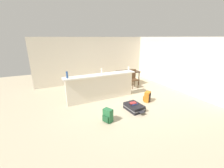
{
  "coord_description": "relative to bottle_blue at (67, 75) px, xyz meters",
  "views": [
    {
      "loc": [
        -2.77,
        -4.76,
        2.49
      ],
      "look_at": [
        -0.23,
        0.46,
        0.6
      ],
      "focal_mm": 23.22,
      "sensor_mm": 36.0,
      "label": 1
    }
  ],
  "objects": [
    {
      "name": "bar_countertop",
      "position": [
        1.3,
        -0.0,
        -0.15
      ],
      "size": [
        2.96,
        0.4,
        0.05
      ],
      "primitive_type": "cube",
      "color": "white",
      "rests_on": "partition_half_wall"
    },
    {
      "name": "bottle_blue",
      "position": [
        0.0,
        0.0,
        0.0
      ],
      "size": [
        0.07,
        0.07,
        0.24
      ],
      "primitive_type": "cylinder",
      "color": "#284C89",
      "rests_on": "bar_countertop"
    },
    {
      "name": "backpack_green",
      "position": [
        0.84,
        -1.64,
        -1.0
      ],
      "size": [
        0.32,
        0.33,
        0.42
      ],
      "color": "#286B3D",
      "rests_on": "ground_plane"
    },
    {
      "name": "suitcase_flat_black",
      "position": [
        1.99,
        -1.37,
        -1.1
      ],
      "size": [
        0.54,
        0.85,
        0.22
      ],
      "color": "black",
      "rests_on": "ground_plane"
    },
    {
      "name": "book_stack",
      "position": [
        1.98,
        -1.34,
        -0.96
      ],
      "size": [
        0.26,
        0.2,
        0.06
      ],
      "color": "#334C99",
      "rests_on": "suitcase_flat_black"
    },
    {
      "name": "bottle_white",
      "position": [
        1.32,
        -0.04,
        -0.0
      ],
      "size": [
        0.06,
        0.06,
        0.24
      ],
      "primitive_type": "cylinder",
      "color": "silver",
      "rests_on": "bar_countertop"
    },
    {
      "name": "partition_half_wall",
      "position": [
        1.3,
        -0.0,
        -0.69
      ],
      "size": [
        2.8,
        0.2,
        1.04
      ],
      "primitive_type": "cube",
      "color": "silver",
      "rests_on": "ground_plane"
    },
    {
      "name": "dining_table",
      "position": [
        3.36,
        1.27,
        -0.56
      ],
      "size": [
        1.1,
        0.8,
        0.74
      ],
      "color": "#332319",
      "rests_on": "ground_plane"
    },
    {
      "name": "ground_plane",
      "position": [
        2.02,
        -0.45,
        -1.23
      ],
      "size": [
        13.0,
        13.0,
        0.05
      ],
      "primitive_type": "cube",
      "color": "#BCAD8E"
    },
    {
      "name": "bottle_clear",
      "position": [
        2.56,
        -0.03,
        -0.02
      ],
      "size": [
        0.06,
        0.06,
        0.21
      ],
      "primitive_type": "cylinder",
      "color": "silver",
      "rests_on": "bar_countertop"
    },
    {
      "name": "dining_chair_near_partition",
      "position": [
        3.33,
        0.71,
        -0.69
      ],
      "size": [
        0.41,
        0.41,
        0.93
      ],
      "color": "#4C331E",
      "rests_on": "ground_plane"
    },
    {
      "name": "wall_back",
      "position": [
        2.02,
        2.6,
        0.04
      ],
      "size": [
        6.6,
        0.1,
        2.5
      ],
      "primitive_type": "cube",
      "color": "silver",
      "rests_on": "ground_plane"
    },
    {
      "name": "wall_right",
      "position": [
        5.07,
        -0.15,
        0.04
      ],
      "size": [
        0.1,
        6.0,
        2.5
      ],
      "primitive_type": "cube",
      "color": "silver",
      "rests_on": "ground_plane"
    },
    {
      "name": "backpack_orange",
      "position": [
        2.87,
        -1.0,
        -1.0
      ],
      "size": [
        0.34,
        0.33,
        0.42
      ],
      "color": "orange",
      "rests_on": "ground_plane"
    }
  ]
}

